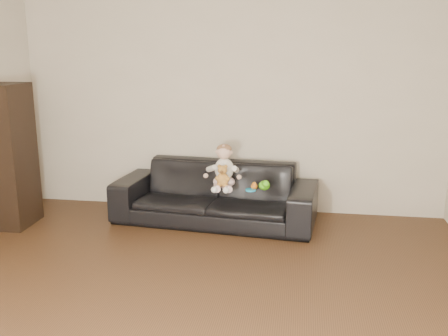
% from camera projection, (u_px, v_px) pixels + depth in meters
% --- Properties ---
extents(floor, '(5.50, 5.50, 0.00)m').
position_uv_depth(floor, '(174.00, 327.00, 3.51)').
color(floor, '#462C19').
rests_on(floor, ground).
extents(wall_back, '(5.00, 0.00, 5.00)m').
position_uv_depth(wall_back, '(231.00, 102.00, 5.85)').
color(wall_back, beige).
rests_on(wall_back, ground).
extents(sofa, '(2.31, 1.09, 0.65)m').
position_uv_depth(sofa, '(215.00, 193.00, 5.61)').
color(sofa, black).
rests_on(sofa, floor).
extents(cabinet, '(0.41, 0.55, 1.56)m').
position_uv_depth(cabinet, '(10.00, 156.00, 5.41)').
color(cabinet, black).
rests_on(cabinet, floor).
extents(shelf_item, '(0.19, 0.26, 0.28)m').
position_uv_depth(shelf_item, '(8.00, 124.00, 5.32)').
color(shelf_item, silver).
rests_on(shelf_item, cabinet).
extents(baby, '(0.37, 0.44, 0.48)m').
position_uv_depth(baby, '(224.00, 169.00, 5.41)').
color(baby, '#F8D2D4').
rests_on(baby, sofa).
extents(teddy_bear, '(0.16, 0.16, 0.24)m').
position_uv_depth(teddy_bear, '(223.00, 176.00, 5.27)').
color(teddy_bear, '#C08636').
rests_on(teddy_bear, sofa).
extents(toy_green, '(0.16, 0.18, 0.10)m').
position_uv_depth(toy_green, '(264.00, 185.00, 5.36)').
color(toy_green, '#58D418').
rests_on(toy_green, sofa).
extents(toy_rattle, '(0.07, 0.07, 0.07)m').
position_uv_depth(toy_rattle, '(254.00, 186.00, 5.38)').
color(toy_rattle, orange).
rests_on(toy_rattle, sofa).
extents(toy_blue_disc, '(0.14, 0.14, 0.02)m').
position_uv_depth(toy_blue_disc, '(251.00, 190.00, 5.34)').
color(toy_blue_disc, '#1BA2DF').
rests_on(toy_blue_disc, sofa).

